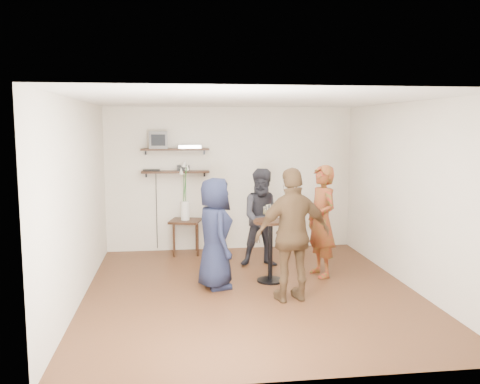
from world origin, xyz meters
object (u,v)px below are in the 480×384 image
dvd_deck (190,147)px  drinks_table (270,242)px  person_dark (264,218)px  radio (183,168)px  person_navy (215,233)px  crt_monitor (158,140)px  side_table (185,225)px  person_plaid (322,221)px  person_brown (293,235)px

dvd_deck → drinks_table: size_ratio=0.44×
drinks_table → person_dark: 0.86m
radio → person_navy: size_ratio=0.14×
crt_monitor → drinks_table: bearing=-50.3°
drinks_table → person_navy: bearing=-168.4°
dvd_deck → side_table: size_ratio=0.64×
dvd_deck → person_plaid: size_ratio=0.24×
person_plaid → person_brown: 1.22m
dvd_deck → side_table: 1.40m
crt_monitor → dvd_deck: crt_monitor is taller
person_dark → person_navy: size_ratio=1.02×
dvd_deck → person_plaid: (1.91, -1.78, -1.06)m
dvd_deck → person_navy: size_ratio=0.26×
crt_monitor → radio: crt_monitor is taller
side_table → radio: bearing=96.1°
side_table → person_dark: 1.60m
radio → dvd_deck: bearing=0.0°
crt_monitor → side_table: 1.58m
crt_monitor → dvd_deck: bearing=0.0°
person_dark → person_navy: bearing=-127.3°
person_navy → person_plaid: bearing=-89.4°
radio → person_plaid: size_ratio=0.13×
radio → person_navy: 2.29m
person_plaid → person_navy: bearing=-90.6°
person_plaid → person_dark: bearing=-143.3°
drinks_table → person_navy: (-0.82, -0.17, 0.19)m
person_dark → person_brown: size_ratio=0.91×
crt_monitor → radio: (0.43, 0.00, -0.50)m
drinks_table → person_brown: bearing=-80.6°
radio → person_navy: bearing=-79.7°
crt_monitor → drinks_table: crt_monitor is taller
person_plaid → person_brown: (-0.68, -1.01, 0.03)m
side_table → person_brown: size_ratio=0.36×
side_table → dvd_deck: bearing=60.8°
side_table → person_plaid: bearing=-38.7°
person_navy → person_brown: (0.96, -0.66, 0.09)m
side_table → person_brown: (1.33, -2.62, 0.36)m
crt_monitor → person_brown: size_ratio=0.18×
person_plaid → person_dark: size_ratio=1.06×
side_table → person_dark: bearing=-37.5°
crt_monitor → person_plaid: (2.45, -1.78, -1.18)m
person_plaid → person_brown: person_brown is taller
person_navy → drinks_table: bearing=-90.0°
person_dark → person_navy: (-0.88, -1.00, -0.02)m
dvd_deck → drinks_table: (1.09, -1.97, -1.31)m
crt_monitor → person_plaid: crt_monitor is taller
dvd_deck → radio: (-0.12, 0.00, -0.38)m
dvd_deck → person_dark: bearing=-44.6°
crt_monitor → person_plaid: bearing=-36.0°
radio → drinks_table: bearing=-58.5°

